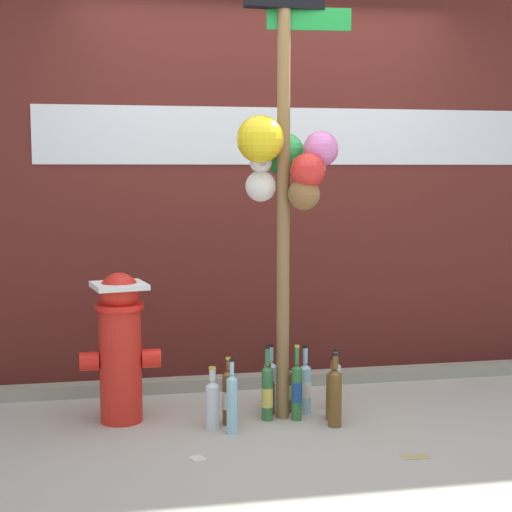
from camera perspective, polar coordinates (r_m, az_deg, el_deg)
name	(u,v)px	position (r m, az deg, el deg)	size (l,w,h in m)	color
ground_plane	(317,441)	(4.19, 4.47, -13.35)	(14.00, 14.00, 0.00)	#ADA899
building_wall	(263,135)	(5.35, 0.51, 8.86)	(10.00, 0.21, 3.29)	#561E19
curb_strip	(274,380)	(5.17, 1.31, -9.04)	(8.00, 0.12, 0.08)	gray
memorial_post	(285,137)	(4.34, 2.10, 8.71)	(0.64, 0.45, 2.63)	olive
fire_hydrant	(120,344)	(4.44, -9.89, -6.36)	(0.45, 0.33, 0.84)	red
bottle_0	(228,397)	(4.40, -2.04, -10.26)	(0.07, 0.07, 0.38)	brown
bottle_1	(305,387)	(4.59, 3.61, -9.54)	(0.07, 0.07, 0.40)	#93CCE0
bottle_2	(333,393)	(4.50, 5.63, -9.97)	(0.08, 0.08, 0.36)	brown
bottle_3	(213,402)	(4.34, -3.19, -10.64)	(0.08, 0.08, 0.34)	silver
bottle_4	(286,390)	(4.62, 2.18, -9.73)	(0.07, 0.07, 0.35)	brown
bottle_5	(335,385)	(4.71, 5.82, -9.39)	(0.06, 0.06, 0.35)	#B2DBEA
bottle_6	(267,392)	(4.47, 0.82, -9.92)	(0.07, 0.07, 0.42)	#337038
bottle_7	(335,396)	(4.38, 5.80, -10.13)	(0.07, 0.07, 0.41)	brown
bottle_8	(297,390)	(4.47, 3.00, -9.78)	(0.06, 0.06, 0.43)	#337038
bottle_9	(271,382)	(4.71, 1.07, -9.18)	(0.08, 0.08, 0.38)	#93CCE0
bottle_10	(232,402)	(4.26, -1.76, -10.64)	(0.06, 0.06, 0.41)	#93CCE0
bottle_11	(269,394)	(4.59, 0.93, -10.06)	(0.07, 0.07, 0.30)	brown
litter_0	(416,456)	(4.05, 11.59, -14.16)	(0.14, 0.07, 0.01)	tan
litter_1	(198,458)	(3.96, -4.28, -14.50)	(0.07, 0.08, 0.01)	silver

